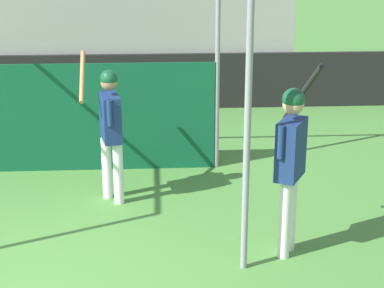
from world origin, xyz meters
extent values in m
cube|color=black|center=(0.00, 6.99, 0.55)|extent=(24.00, 0.12, 1.11)
cube|color=#9E9E99|center=(0.00, 8.65, 1.38)|extent=(8.15, 3.20, 2.76)
cube|color=#1E6B3D|center=(-1.65, 7.45, 1.16)|extent=(0.45, 0.40, 0.10)
cube|color=#1E6B3D|center=(-1.65, 7.63, 1.39)|extent=(0.45, 0.06, 0.40)
cube|color=#1E6B3D|center=(-1.10, 7.45, 1.16)|extent=(0.45, 0.40, 0.10)
cube|color=#1E6B3D|center=(-1.10, 7.63, 1.39)|extent=(0.45, 0.06, 0.40)
cube|color=#1E6B3D|center=(-0.55, 7.45, 1.16)|extent=(0.45, 0.40, 0.10)
cube|color=#1E6B3D|center=(-0.55, 7.63, 1.39)|extent=(0.45, 0.06, 0.40)
cube|color=#1E6B3D|center=(0.00, 7.45, 1.16)|extent=(0.45, 0.40, 0.10)
cube|color=#1E6B3D|center=(0.00, 7.63, 1.39)|extent=(0.45, 0.06, 0.40)
cube|color=#1E6B3D|center=(0.55, 7.45, 1.16)|extent=(0.45, 0.40, 0.10)
cube|color=#1E6B3D|center=(0.55, 7.63, 1.39)|extent=(0.45, 0.06, 0.40)
cube|color=#1E6B3D|center=(1.10, 7.45, 1.16)|extent=(0.45, 0.40, 0.10)
cube|color=#1E6B3D|center=(1.10, 7.63, 1.39)|extent=(0.45, 0.06, 0.40)
cube|color=#1E6B3D|center=(1.65, 7.45, 1.16)|extent=(0.45, 0.40, 0.10)
cube|color=#1E6B3D|center=(1.65, 7.63, 1.39)|extent=(0.45, 0.06, 0.40)
cube|color=#1E6B3D|center=(2.20, 7.45, 1.16)|extent=(0.45, 0.40, 0.10)
cube|color=#1E6B3D|center=(2.20, 7.63, 1.39)|extent=(0.45, 0.06, 0.40)
cube|color=#1E6B3D|center=(2.75, 7.45, 1.16)|extent=(0.45, 0.40, 0.10)
cube|color=#1E6B3D|center=(2.75, 7.63, 1.39)|extent=(0.45, 0.06, 0.40)
cube|color=#1E6B3D|center=(3.30, 7.45, 1.16)|extent=(0.45, 0.40, 0.10)
cube|color=#1E6B3D|center=(3.30, 7.63, 1.39)|extent=(0.45, 0.06, 0.40)
cube|color=#1E6B3D|center=(-1.65, 8.25, 1.56)|extent=(0.45, 0.40, 0.10)
cube|color=#1E6B3D|center=(-1.65, 8.43, 1.79)|extent=(0.45, 0.06, 0.40)
cube|color=#1E6B3D|center=(-1.10, 8.25, 1.56)|extent=(0.45, 0.40, 0.10)
cube|color=#1E6B3D|center=(-1.10, 8.43, 1.79)|extent=(0.45, 0.06, 0.40)
cube|color=#1E6B3D|center=(-0.55, 8.25, 1.56)|extent=(0.45, 0.40, 0.10)
cube|color=#1E6B3D|center=(-0.55, 8.43, 1.79)|extent=(0.45, 0.06, 0.40)
cube|color=#1E6B3D|center=(0.00, 8.25, 1.56)|extent=(0.45, 0.40, 0.10)
cube|color=#1E6B3D|center=(0.00, 8.43, 1.79)|extent=(0.45, 0.06, 0.40)
cube|color=#1E6B3D|center=(0.55, 8.25, 1.56)|extent=(0.45, 0.40, 0.10)
cube|color=#1E6B3D|center=(0.55, 8.43, 1.79)|extent=(0.45, 0.06, 0.40)
cube|color=#1E6B3D|center=(1.10, 8.25, 1.56)|extent=(0.45, 0.40, 0.10)
cube|color=#1E6B3D|center=(1.10, 8.43, 1.79)|extent=(0.45, 0.06, 0.40)
cube|color=#1E6B3D|center=(1.65, 8.25, 1.56)|extent=(0.45, 0.40, 0.10)
cube|color=#1E6B3D|center=(1.65, 8.43, 1.79)|extent=(0.45, 0.06, 0.40)
cube|color=#1E6B3D|center=(2.20, 8.25, 1.56)|extent=(0.45, 0.40, 0.10)
cube|color=#1E6B3D|center=(2.20, 8.43, 1.79)|extent=(0.45, 0.06, 0.40)
cube|color=#1E6B3D|center=(2.75, 8.25, 1.56)|extent=(0.45, 0.40, 0.10)
cube|color=#1E6B3D|center=(2.75, 8.43, 1.79)|extent=(0.45, 0.06, 0.40)
cube|color=#1E6B3D|center=(3.30, 8.25, 1.56)|extent=(0.45, 0.40, 0.10)
cube|color=#1E6B3D|center=(3.30, 8.43, 1.79)|extent=(0.45, 0.06, 0.40)
cube|color=#1E6B3D|center=(-1.65, 9.05, 1.96)|extent=(0.45, 0.40, 0.10)
cube|color=#1E6B3D|center=(-1.10, 9.05, 1.96)|extent=(0.45, 0.40, 0.10)
cube|color=#1E6B3D|center=(-0.55, 9.05, 1.96)|extent=(0.45, 0.40, 0.10)
cube|color=#1E6B3D|center=(0.00, 9.05, 1.96)|extent=(0.45, 0.40, 0.10)
cube|color=#1E6B3D|center=(0.55, 9.05, 1.96)|extent=(0.45, 0.40, 0.10)
cylinder|color=gray|center=(2.20, 0.49, 1.50)|extent=(0.07, 0.07, 3.00)
cylinder|color=gray|center=(2.20, 3.57, 1.50)|extent=(0.07, 0.07, 3.00)
cube|color=#0F5133|center=(0.19, 3.55, 0.81)|extent=(3.95, 0.03, 1.61)
cylinder|color=white|center=(0.80, 2.28, 0.42)|extent=(0.15, 0.15, 0.84)
cylinder|color=white|center=(0.63, 2.47, 0.42)|extent=(0.15, 0.15, 0.84)
cube|color=navy|center=(0.72, 2.38, 1.14)|extent=(0.32, 0.52, 0.60)
sphere|color=#A37556|center=(0.72, 2.38, 1.60)|extent=(0.21, 0.21, 0.21)
sphere|color=#144C2D|center=(0.72, 2.38, 1.65)|extent=(0.22, 0.22, 0.22)
cylinder|color=navy|center=(0.73, 2.12, 1.27)|extent=(0.08, 0.08, 0.33)
cylinder|color=navy|center=(0.62, 2.62, 1.27)|extent=(0.08, 0.08, 0.33)
cylinder|color=#AD7F4C|center=(0.36, 2.59, 1.64)|extent=(0.09, 0.75, 0.55)
sphere|color=#AD7F4C|center=(0.72, 2.60, 1.39)|extent=(0.08, 0.08, 0.08)
cylinder|color=white|center=(2.67, 0.69, 0.45)|extent=(0.18, 0.18, 0.90)
cylinder|color=white|center=(2.76, 0.87, 0.45)|extent=(0.18, 0.18, 0.90)
cube|color=navy|center=(2.71, 0.78, 1.22)|extent=(0.41, 0.49, 0.64)
sphere|color=tan|center=(2.71, 0.78, 1.71)|extent=(0.23, 0.23, 0.23)
sphere|color=#144C2D|center=(2.71, 0.78, 1.76)|extent=(0.24, 0.24, 0.24)
cylinder|color=navy|center=(2.57, 0.60, 1.36)|extent=(0.10, 0.10, 0.35)
cylinder|color=navy|center=(2.79, 1.00, 1.36)|extent=(0.10, 0.10, 0.35)
cylinder|color=black|center=(2.88, 1.09, 1.76)|extent=(0.36, 0.46, 0.71)
sphere|color=black|center=(2.69, 0.95, 1.42)|extent=(0.08, 0.08, 0.08)
camera|label=1|loc=(1.29, -5.54, 3.42)|focal=60.00mm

